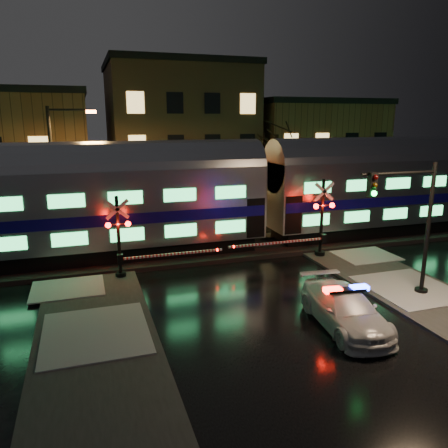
{
  "coord_description": "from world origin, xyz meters",
  "views": [
    {
      "loc": [
        -6.52,
        -17.26,
        7.23
      ],
      "look_at": [
        -0.12,
        2.5,
        2.2
      ],
      "focal_mm": 35.0,
      "sensor_mm": 36.0,
      "label": 1
    }
  ],
  "objects_px": {
    "traffic_light": "(411,228)",
    "streetlight": "(58,167)",
    "crossing_signal_left": "(127,245)",
    "police_car": "(345,309)",
    "crossing_signal_right": "(316,226)"
  },
  "relations": [
    {
      "from": "traffic_light",
      "to": "streetlight",
      "type": "height_order",
      "value": "streetlight"
    },
    {
      "from": "crossing_signal_left",
      "to": "streetlight",
      "type": "height_order",
      "value": "streetlight"
    },
    {
      "from": "police_car",
      "to": "crossing_signal_left",
      "type": "height_order",
      "value": "crossing_signal_left"
    },
    {
      "from": "crossing_signal_right",
      "to": "traffic_light",
      "type": "bearing_deg",
      "value": -81.32
    },
    {
      "from": "crossing_signal_right",
      "to": "streetlight",
      "type": "height_order",
      "value": "streetlight"
    },
    {
      "from": "crossing_signal_right",
      "to": "streetlight",
      "type": "relative_size",
      "value": 0.75
    },
    {
      "from": "crossing_signal_left",
      "to": "traffic_light",
      "type": "xyz_separation_m",
      "value": [
        10.61,
        -5.83,
        1.37
      ]
    },
    {
      "from": "crossing_signal_right",
      "to": "traffic_light",
      "type": "distance_m",
      "value": 6.03
    },
    {
      "from": "police_car",
      "to": "traffic_light",
      "type": "height_order",
      "value": "traffic_light"
    },
    {
      "from": "crossing_signal_left",
      "to": "traffic_light",
      "type": "relative_size",
      "value": 0.98
    },
    {
      "from": "police_car",
      "to": "traffic_light",
      "type": "xyz_separation_m",
      "value": [
        3.83,
        1.46,
        2.28
      ]
    },
    {
      "from": "police_car",
      "to": "crossing_signal_right",
      "type": "height_order",
      "value": "crossing_signal_right"
    },
    {
      "from": "crossing_signal_right",
      "to": "crossing_signal_left",
      "type": "bearing_deg",
      "value": -179.96
    },
    {
      "from": "traffic_light",
      "to": "police_car",
      "type": "bearing_deg",
      "value": -155.09
    },
    {
      "from": "crossing_signal_left",
      "to": "traffic_light",
      "type": "distance_m",
      "value": 12.18
    }
  ]
}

